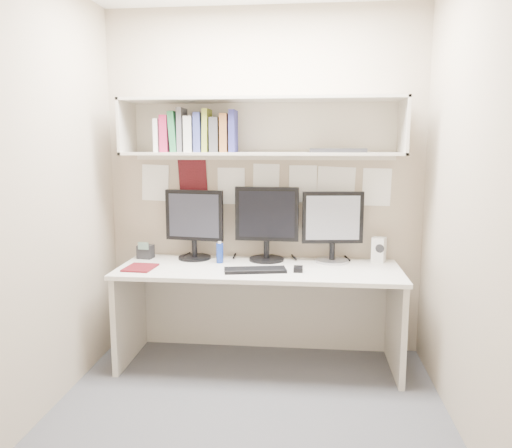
# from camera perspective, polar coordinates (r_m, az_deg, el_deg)

# --- Properties ---
(floor) EXTENTS (2.40, 2.00, 0.01)m
(floor) POSITION_cam_1_polar(r_m,az_deg,el_deg) (3.24, -0.84, -20.40)
(floor) COLOR #46464B
(floor) RESTS_ON ground
(wall_back) EXTENTS (2.40, 0.02, 2.60)m
(wall_back) POSITION_cam_1_polar(r_m,az_deg,el_deg) (3.83, 0.87, 4.65)
(wall_back) COLOR tan
(wall_back) RESTS_ON ground
(wall_front) EXTENTS (2.40, 0.02, 2.60)m
(wall_front) POSITION_cam_1_polar(r_m,az_deg,el_deg) (1.86, -4.55, -0.02)
(wall_front) COLOR tan
(wall_front) RESTS_ON ground
(wall_left) EXTENTS (0.02, 2.00, 2.60)m
(wall_left) POSITION_cam_1_polar(r_m,az_deg,el_deg) (3.21, -22.74, 3.11)
(wall_left) COLOR tan
(wall_left) RESTS_ON ground
(wall_right) EXTENTS (0.02, 2.00, 2.60)m
(wall_right) POSITION_cam_1_polar(r_m,az_deg,el_deg) (2.95, 22.98, 2.63)
(wall_right) COLOR tan
(wall_right) RESTS_ON ground
(desk) EXTENTS (2.00, 0.70, 0.73)m
(desk) POSITION_cam_1_polar(r_m,az_deg,el_deg) (3.68, 0.35, -10.44)
(desk) COLOR silver
(desk) RESTS_ON floor
(overhead_hutch) EXTENTS (2.00, 0.38, 0.40)m
(overhead_hutch) POSITION_cam_1_polar(r_m,az_deg,el_deg) (3.68, 0.70, 11.02)
(overhead_hutch) COLOR beige
(overhead_hutch) RESTS_ON wall_back
(pinned_papers) EXTENTS (1.92, 0.01, 0.48)m
(pinned_papers) POSITION_cam_1_polar(r_m,az_deg,el_deg) (3.83, 0.86, 3.90)
(pinned_papers) COLOR white
(pinned_papers) RESTS_ON wall_back
(monitor_left) EXTENTS (0.45, 0.25, 0.53)m
(monitor_left) POSITION_cam_1_polar(r_m,az_deg,el_deg) (3.81, -7.07, 0.20)
(monitor_left) COLOR black
(monitor_left) RESTS_ON desk
(monitor_center) EXTENTS (0.48, 0.26, 0.55)m
(monitor_center) POSITION_cam_1_polar(r_m,az_deg,el_deg) (3.73, 1.23, 0.26)
(monitor_center) COLOR black
(monitor_center) RESTS_ON desk
(monitor_right) EXTENTS (0.45, 0.25, 0.52)m
(monitor_right) POSITION_cam_1_polar(r_m,az_deg,el_deg) (3.72, 8.75, -0.06)
(monitor_right) COLOR #A5A5AA
(monitor_right) RESTS_ON desk
(keyboard) EXTENTS (0.44, 0.23, 0.02)m
(keyboard) POSITION_cam_1_polar(r_m,az_deg,el_deg) (3.44, -0.09, -5.28)
(keyboard) COLOR black
(keyboard) RESTS_ON desk
(mouse) EXTENTS (0.06, 0.10, 0.03)m
(mouse) POSITION_cam_1_polar(r_m,az_deg,el_deg) (3.46, 4.84, -5.15)
(mouse) COLOR black
(mouse) RESTS_ON desk
(speaker) EXTENTS (0.12, 0.12, 0.18)m
(speaker) POSITION_cam_1_polar(r_m,az_deg,el_deg) (3.82, 13.86, -2.85)
(speaker) COLOR silver
(speaker) RESTS_ON desk
(blue_bottle) EXTENTS (0.05, 0.05, 0.16)m
(blue_bottle) POSITION_cam_1_polar(r_m,az_deg,el_deg) (3.69, -4.16, -3.30)
(blue_bottle) COLOR navy
(blue_bottle) RESTS_ON desk
(maroon_notebook) EXTENTS (0.21, 0.25, 0.01)m
(maroon_notebook) POSITION_cam_1_polar(r_m,az_deg,el_deg) (3.62, -13.09, -4.88)
(maroon_notebook) COLOR #560E15
(maroon_notebook) RESTS_ON desk
(desk_phone) EXTENTS (0.12, 0.11, 0.13)m
(desk_phone) POSITION_cam_1_polar(r_m,az_deg,el_deg) (3.93, -12.51, -3.08)
(desk_phone) COLOR black
(desk_phone) RESTS_ON desk
(book_stack) EXTENTS (0.58, 0.19, 0.31)m
(book_stack) POSITION_cam_1_polar(r_m,az_deg,el_deg) (3.68, -6.78, 10.30)
(book_stack) COLOR silver
(book_stack) RESTS_ON overhead_hutch
(hutch_tray) EXTENTS (0.40, 0.17, 0.03)m
(hutch_tray) POSITION_cam_1_polar(r_m,az_deg,el_deg) (3.58, 9.38, 8.30)
(hutch_tray) COLOR black
(hutch_tray) RESTS_ON overhead_hutch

